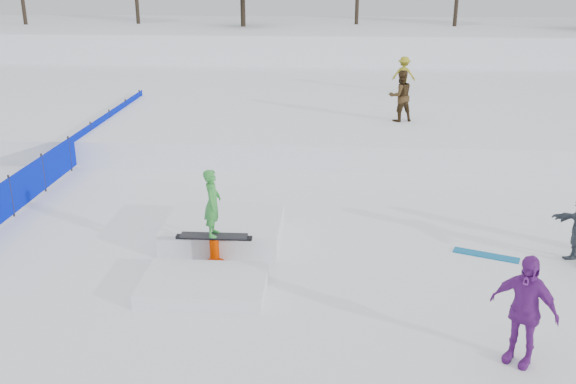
# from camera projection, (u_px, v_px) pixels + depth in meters

# --- Properties ---
(ground) EXTENTS (120.00, 120.00, 0.00)m
(ground) POSITION_uv_depth(u_px,v_px,m) (257.00, 274.00, 13.18)
(ground) COLOR white
(snow_berm) EXTENTS (60.00, 14.00, 2.40)m
(snow_berm) POSITION_uv_depth(u_px,v_px,m) (309.00, 44.00, 40.98)
(snow_berm) COLOR white
(snow_berm) RESTS_ON ground
(snow_midrise) EXTENTS (50.00, 18.00, 0.80)m
(snow_midrise) POSITION_uv_depth(u_px,v_px,m) (298.00, 100.00, 28.09)
(snow_midrise) COLOR white
(snow_midrise) RESTS_ON ground
(safety_fence) EXTENTS (0.05, 16.00, 1.10)m
(safety_fence) POSITION_uv_depth(u_px,v_px,m) (70.00, 154.00, 19.60)
(safety_fence) COLOR #0011B3
(safety_fence) RESTS_ON ground
(walker_olive) EXTENTS (1.04, 0.93, 1.78)m
(walker_olive) POSITION_uv_depth(u_px,v_px,m) (400.00, 96.00, 22.31)
(walker_olive) COLOR #392712
(walker_olive) RESTS_ON snow_midrise
(walker_ygreen) EXTENTS (1.09, 0.78, 1.51)m
(walker_ygreen) POSITION_uv_depth(u_px,v_px,m) (404.00, 74.00, 27.48)
(walker_ygreen) COLOR olive
(walker_ygreen) RESTS_ON snow_midrise
(spectator_purple) EXTENTS (1.14, 1.03, 1.87)m
(spectator_purple) POSITION_uv_depth(u_px,v_px,m) (524.00, 310.00, 9.99)
(spectator_purple) COLOR #75238F
(spectator_purple) RESTS_ON ground
(loose_board_teal) EXTENTS (1.40, 0.78, 0.03)m
(loose_board_teal) POSITION_uv_depth(u_px,v_px,m) (486.00, 255.00, 14.01)
(loose_board_teal) COLOR #0E6196
(loose_board_teal) RESTS_ON ground
(jib_rail_feature) EXTENTS (2.60, 4.40, 2.11)m
(jib_rail_feature) POSITION_uv_depth(u_px,v_px,m) (219.00, 241.00, 14.04)
(jib_rail_feature) COLOR white
(jib_rail_feature) RESTS_ON ground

